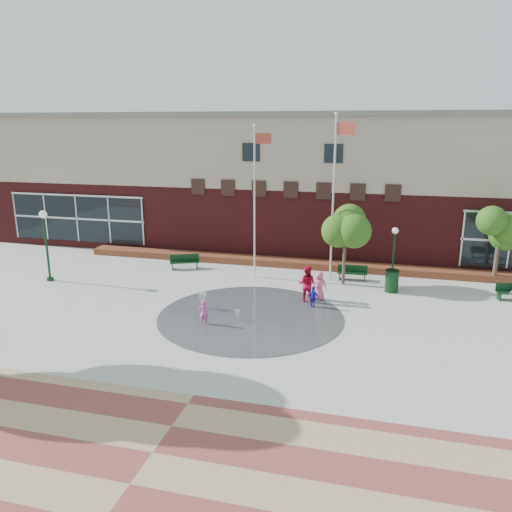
% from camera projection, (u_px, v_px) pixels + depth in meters
% --- Properties ---
extents(ground, '(120.00, 120.00, 0.00)m').
position_uv_depth(ground, '(231.00, 344.00, 19.80)').
color(ground, '#666056').
rests_on(ground, ground).
extents(plaza_concrete, '(46.00, 18.00, 0.01)m').
position_uv_depth(plaza_concrete, '(256.00, 309.00, 23.54)').
color(plaza_concrete, '#A8A8A0').
rests_on(plaza_concrete, ground).
extents(paver_band, '(46.00, 6.00, 0.01)m').
position_uv_depth(paver_band, '(153.00, 453.00, 13.25)').
color(paver_band, brown).
rests_on(paver_band, ground).
extents(splash_pad, '(8.40, 8.40, 0.01)m').
position_uv_depth(splash_pad, '(250.00, 317.00, 22.61)').
color(splash_pad, '#383A3D').
rests_on(splash_pad, ground).
extents(library_building, '(44.40, 10.40, 9.20)m').
position_uv_depth(library_building, '(304.00, 180.00, 34.96)').
color(library_building, '#581718').
rests_on(library_building, ground).
extents(flower_bed, '(26.00, 1.20, 0.40)m').
position_uv_depth(flower_bed, '(287.00, 266.00, 30.66)').
color(flower_bed, maroon).
rests_on(flower_bed, ground).
extents(flagpole_left, '(1.00, 0.16, 8.46)m').
position_uv_depth(flagpole_left, '(255.00, 195.00, 27.23)').
color(flagpole_left, silver).
rests_on(flagpole_left, ground).
extents(flagpole_right, '(1.09, 0.38, 9.07)m').
position_uv_depth(flagpole_right, '(334.00, 190.00, 26.61)').
color(flagpole_right, silver).
rests_on(flagpole_right, ground).
extents(lamp_left, '(0.42, 0.42, 3.96)m').
position_uv_depth(lamp_left, '(46.00, 238.00, 27.19)').
color(lamp_left, black).
rests_on(lamp_left, ground).
extents(lamp_right, '(0.34, 0.34, 3.24)m').
position_uv_depth(lamp_right, '(394.00, 250.00, 26.30)').
color(lamp_right, black).
rests_on(lamp_right, ground).
extents(bench_left, '(1.79, 1.17, 0.88)m').
position_uv_depth(bench_left, '(185.00, 264.00, 29.97)').
color(bench_left, black).
rests_on(bench_left, ground).
extents(bench_mid, '(1.66, 0.52, 0.82)m').
position_uv_depth(bench_mid, '(352.00, 275.00, 27.87)').
color(bench_mid, black).
rests_on(bench_mid, ground).
extents(trash_can, '(0.72, 0.72, 1.19)m').
position_uv_depth(trash_can, '(392.00, 281.00, 25.79)').
color(trash_can, black).
rests_on(trash_can, ground).
extents(tree_mid, '(2.51, 2.51, 4.24)m').
position_uv_depth(tree_mid, '(345.00, 229.00, 26.44)').
color(tree_mid, '#3F2E23').
rests_on(tree_mid, ground).
extents(tree_small_right, '(2.52, 2.52, 4.31)m').
position_uv_depth(tree_small_right, '(500.00, 227.00, 26.66)').
color(tree_small_right, '#3F2E23').
rests_on(tree_small_right, ground).
extents(water_jet_a, '(0.38, 0.38, 0.73)m').
position_uv_depth(water_jet_a, '(203.00, 309.00, 23.56)').
color(water_jet_a, white).
rests_on(water_jet_a, ground).
extents(water_jet_b, '(0.21, 0.21, 0.47)m').
position_uv_depth(water_jet_b, '(238.00, 321.00, 22.15)').
color(water_jet_b, white).
rests_on(water_jet_b, ground).
extents(child_splash, '(0.44, 0.32, 1.11)m').
position_uv_depth(child_splash, '(204.00, 313.00, 21.61)').
color(child_splash, '#DC4C9C').
rests_on(child_splash, ground).
extents(adult_red, '(0.93, 0.75, 1.82)m').
position_uv_depth(adult_red, '(307.00, 284.00, 24.32)').
color(adult_red, '#B60A25').
rests_on(adult_red, ground).
extents(adult_pink, '(0.74, 0.51, 1.47)m').
position_uv_depth(adult_pink, '(320.00, 286.00, 24.56)').
color(adult_pink, '#DC5784').
rests_on(adult_pink, ground).
extents(child_blue, '(0.67, 0.55, 1.07)m').
position_uv_depth(child_blue, '(313.00, 297.00, 23.58)').
color(child_blue, '#1C1BBC').
rests_on(child_blue, ground).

